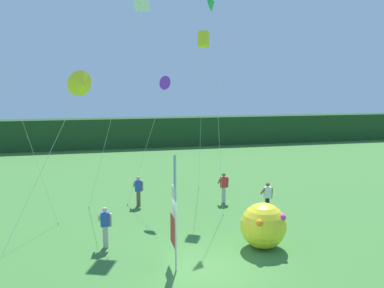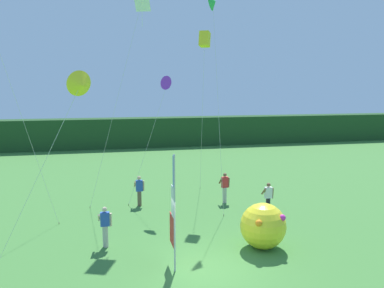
{
  "view_description": "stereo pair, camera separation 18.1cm",
  "coord_description": "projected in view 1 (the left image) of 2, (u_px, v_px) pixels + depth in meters",
  "views": [
    {
      "loc": [
        -3.5,
        -12.9,
        6.44
      ],
      "look_at": [
        0.26,
        3.14,
        4.03
      ],
      "focal_mm": 37.36,
      "sensor_mm": 36.0,
      "label": 1
    },
    {
      "loc": [
        -3.32,
        -12.94,
        6.44
      ],
      "look_at": [
        0.26,
        3.14,
        4.03
      ],
      "focal_mm": 37.36,
      "sensor_mm": 36.0,
      "label": 2
    }
  ],
  "objects": [
    {
      "name": "kite_yellow_delta_5",
      "position": [
        82.0,
        85.0,
        12.79
      ],
      "size": [
        3.69,
        0.83,
        6.93
      ],
      "color": "brown",
      "rests_on": "ground"
    },
    {
      "name": "kite_green_delta_3",
      "position": [
        212.0,
        3.0,
        19.81
      ],
      "size": [
        0.8,
        1.98,
        10.97
      ],
      "color": "brown",
      "rests_on": "ground"
    },
    {
      "name": "banner_flag",
      "position": [
        174.0,
        214.0,
        13.97
      ],
      "size": [
        0.06,
        1.03,
        4.17
      ],
      "color": "#B7B7BC",
      "rests_on": "ground"
    },
    {
      "name": "distant_treeline",
      "position": [
        133.0,
        133.0,
        42.17
      ],
      "size": [
        80.0,
        2.4,
        3.08
      ],
      "primitive_type": "cube",
      "color": "#1E421E",
      "rests_on": "ground"
    },
    {
      "name": "kite_purple_delta_1",
      "position": [
        166.0,
        84.0,
        21.17
      ],
      "size": [
        2.6,
        0.79,
        6.96
      ],
      "color": "brown",
      "rests_on": "ground"
    },
    {
      "name": "person_far_left",
      "position": [
        105.0,
        226.0,
        15.93
      ],
      "size": [
        0.55,
        0.48,
        1.67
      ],
      "color": "#B7B2A3",
      "rests_on": "ground"
    },
    {
      "name": "ground_plane",
      "position": [
        205.0,
        269.0,
        14.15
      ],
      "size": [
        120.0,
        120.0,
        0.0
      ],
      "primitive_type": "plane",
      "color": "#3D7533"
    },
    {
      "name": "inflatable_balloon",
      "position": [
        263.0,
        226.0,
        15.9
      ],
      "size": [
        1.83,
        1.83,
        1.83
      ],
      "color": "yellow",
      "rests_on": "ground"
    },
    {
      "name": "person_mid_field",
      "position": [
        224.0,
        187.0,
        22.06
      ],
      "size": [
        0.55,
        0.48,
        1.69
      ],
      "color": "#B7B2A3",
      "rests_on": "ground"
    },
    {
      "name": "person_near_banner",
      "position": [
        138.0,
        190.0,
        21.46
      ],
      "size": [
        0.55,
        0.48,
        1.64
      ],
      "color": "brown",
      "rests_on": "ground"
    },
    {
      "name": "kite_yellow_box_0",
      "position": [
        203.0,
        40.0,
        21.58
      ],
      "size": [
        0.78,
        2.91,
        9.37
      ],
      "color": "brown",
      "rests_on": "ground"
    },
    {
      "name": "kite_white_diamond_4",
      "position": [
        138.0,
        12.0,
        19.85
      ],
      "size": [
        3.38,
        0.97,
        11.06
      ],
      "color": "brown",
      "rests_on": "ground"
    },
    {
      "name": "person_far_right",
      "position": [
        267.0,
        197.0,
        20.13
      ],
      "size": [
        0.55,
        0.48,
        1.62
      ],
      "color": "black",
      "rests_on": "ground"
    }
  ]
}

